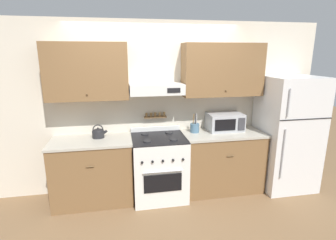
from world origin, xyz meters
The scene contains 9 objects.
ground_plane centered at (0.00, 0.00, 0.00)m, with size 16.00×16.00×0.00m, color brown.
wall_back centered at (0.02, 0.59, 1.48)m, with size 5.20×0.46×2.55m.
counter_left centered at (-0.94, 0.33, 0.46)m, with size 1.11×0.64×0.92m.
counter_right centered at (0.99, 0.33, 0.46)m, with size 1.21×0.64×0.92m.
stove_range centered at (0.00, 0.28, 0.46)m, with size 0.76×0.73×0.99m.
refrigerator centered at (2.02, 0.25, 0.88)m, with size 0.81×0.78×1.75m.
tea_kettle centered at (-0.84, 0.42, 0.99)m, with size 0.22×0.17×0.19m.
microwave centered at (1.06, 0.44, 1.06)m, with size 0.53×0.36×0.27m.
utensil_crock centered at (0.57, 0.42, 0.99)m, with size 0.14×0.14×0.29m.
Camera 1 is at (-0.53, -3.24, 2.09)m, focal length 28.00 mm.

